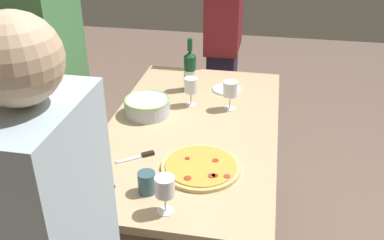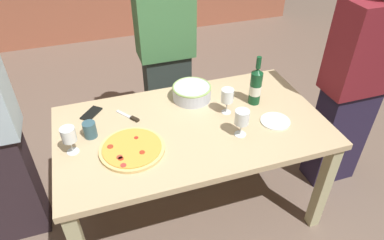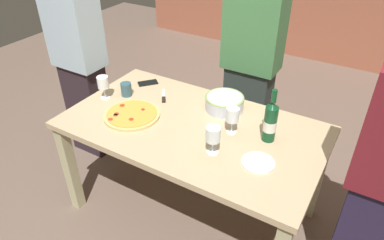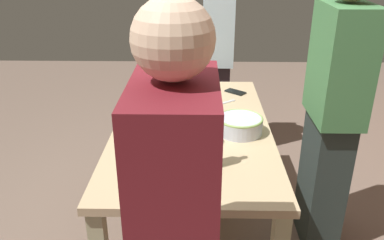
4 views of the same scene
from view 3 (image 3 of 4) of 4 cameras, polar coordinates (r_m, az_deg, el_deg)
ground_plane at (r=2.67m, az=0.00°, el=-14.14°), size 8.00×8.00×0.00m
dining_table at (r=2.23m, az=0.00°, el=-2.75°), size 1.60×0.90×0.75m
pizza at (r=2.28m, az=-9.71°, el=0.87°), size 0.36×0.36×0.03m
serving_bowl at (r=2.31m, az=5.28°, el=2.89°), size 0.26×0.26×0.09m
wine_bottle at (r=2.03m, az=12.58°, el=-0.21°), size 0.08×0.08×0.33m
wine_glass_near_pizza at (r=2.47m, az=-14.21°, el=5.86°), size 0.08×0.08×0.16m
wine_glass_by_bottle at (r=2.06m, az=6.58°, el=0.66°), size 0.08×0.08×0.17m
wine_glass_far_left at (r=1.89m, az=3.44°, el=-2.41°), size 0.08×0.08×0.17m
cup_amber at (r=2.51m, az=-10.60°, el=4.90°), size 0.07×0.07×0.09m
side_plate at (r=1.92m, az=10.63°, el=-6.78°), size 0.18×0.18×0.01m
cell_phone at (r=2.66m, az=-7.16°, el=5.98°), size 0.15×0.16×0.01m
pizza_knife at (r=2.46m, az=-4.60°, el=3.70°), size 0.12×0.16×0.02m
person_guest_left at (r=2.92m, az=-17.75°, el=9.02°), size 0.38×0.24×1.64m
person_guest_right at (r=2.73m, az=9.53°, el=8.89°), size 0.41×0.24×1.68m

